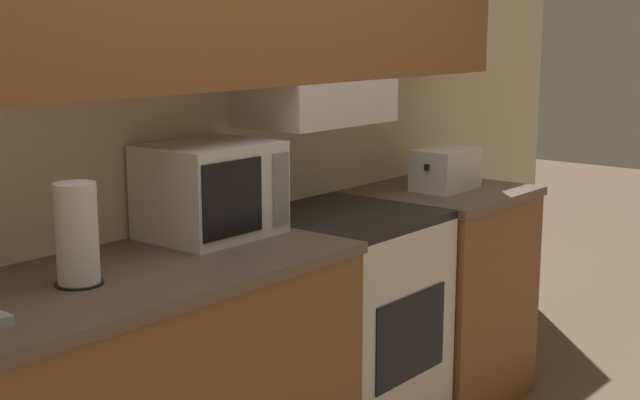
% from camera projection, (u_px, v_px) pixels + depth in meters
% --- Properties ---
extents(wall_back, '(5.37, 0.38, 2.55)m').
position_uv_depth(wall_back, '(197.00, 53.00, 2.91)').
color(wall_back, beige).
rests_on(wall_back, ground_plane).
extents(lower_counter_right_stub, '(0.68, 0.64, 0.93)m').
position_uv_depth(lower_counter_right_stub, '(438.00, 294.00, 3.83)').
color(lower_counter_right_stub, brown).
rests_on(lower_counter_right_stub, ground_plane).
extents(stove_range, '(0.60, 0.60, 0.93)m').
position_uv_depth(stove_range, '(344.00, 333.00, 3.35)').
color(stove_range, white).
rests_on(stove_range, ground_plane).
extents(microwave, '(0.41, 0.34, 0.30)m').
position_uv_depth(microwave, '(211.00, 190.00, 2.88)').
color(microwave, white).
rests_on(microwave, lower_counter_main).
extents(toaster, '(0.29, 0.19, 0.17)m').
position_uv_depth(toaster, '(446.00, 169.00, 3.71)').
color(toaster, white).
rests_on(toaster, lower_counter_right_stub).
extents(paper_towel_roll, '(0.13, 0.13, 0.27)m').
position_uv_depth(paper_towel_roll, '(77.00, 235.00, 2.33)').
color(paper_towel_roll, black).
rests_on(paper_towel_roll, lower_counter_main).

